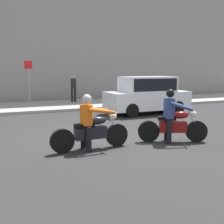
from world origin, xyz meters
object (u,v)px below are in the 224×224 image
Objects in this scene: motorcycle_with_rider_denim_blue at (172,121)px; parked_hatchback_white at (147,94)px; street_sign_post at (29,78)px; pedestrian_bystander at (73,86)px; motorcycle_with_rider_orange_stripe at (90,127)px.

parked_hatchback_white is at bearing 66.94° from motorcycle_with_rider_denim_blue.
parked_hatchback_white is 6.95m from street_sign_post.
motorcycle_with_rider_denim_blue is at bearing -90.38° from pedestrian_bystander.
motorcycle_with_rider_denim_blue is 10.56m from street_sign_post.
pedestrian_bystander is (0.07, 10.47, 0.45)m from motorcycle_with_rider_denim_blue.
motorcycle_with_rider_orange_stripe is at bearing -104.17° from pedestrian_bystander.
pedestrian_bystander is at bearing 75.83° from motorcycle_with_rider_orange_stripe.
pedestrian_bystander is at bearing 89.62° from motorcycle_with_rider_denim_blue.
parked_hatchback_white is at bearing -45.18° from street_sign_post.
pedestrian_bystander is at bearing 112.69° from parked_hatchback_white.
motorcycle_with_rider_orange_stripe is 10.04m from street_sign_post.
motorcycle_with_rider_denim_blue is 0.77× the size of street_sign_post.
motorcycle_with_rider_orange_stripe is 1.36× the size of pedestrian_bystander.
motorcycle_with_rider_orange_stripe is 0.55× the size of parked_hatchback_white.
motorcycle_with_rider_orange_stripe is 0.89× the size of street_sign_post.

